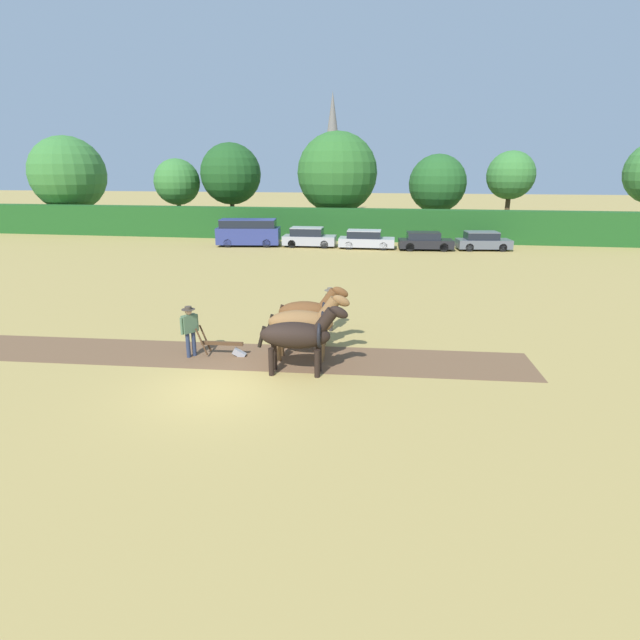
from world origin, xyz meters
The scene contains 21 objects.
ground_plane centered at (0.00, 0.00, 0.00)m, with size 240.00×240.00×0.00m, color #A88E4C.
plowed_furrow_strip centered at (-1.40, 2.61, 0.00)m, with size 22.18×2.54×0.01m, color brown.
hedgerow centered at (0.00, 32.23, 1.39)m, with size 77.72×1.71×2.78m, color #1E511E.
tree_far_left centered at (-29.04, 35.76, 5.63)m, with size 7.56×7.56×9.41m.
tree_left centered at (-17.24, 35.89, 4.88)m, with size 4.52×4.52×7.16m.
tree_center_left centered at (-11.76, 36.32, 5.66)m, with size 5.93×5.93×8.64m.
tree_center centered at (-1.14, 36.14, 5.78)m, with size 7.58×7.58×9.57m.
tree_center_right centered at (8.34, 37.41, 4.81)m, with size 5.41×5.41×7.53m.
tree_right centered at (14.96, 37.67, 5.56)m, with size 4.42×4.42×7.80m.
church_spire centered at (-4.69, 58.55, 8.40)m, with size 2.47×2.47×16.06m.
draft_horse_lead_left centered at (2.12, 1.54, 1.28)m, with size 2.91×1.01×2.33m.
draft_horse_lead_right centered at (2.04, 2.81, 1.29)m, with size 2.90×1.02×2.35m.
draft_horse_trail_left centered at (1.97, 4.08, 1.28)m, with size 2.67×0.97×2.33m.
plow centered at (-0.69, 2.65, 0.32)m, with size 1.70×0.48×1.13m.
farmer_at_plow centered at (-1.85, 2.39, 1.06)m, with size 0.46×0.58×1.79m.
farmer_beside_team centered at (2.46, 6.04, 1.03)m, with size 0.44×0.60×1.75m.
parked_van centered at (-7.40, 27.33, 1.13)m, with size 5.37×2.60×2.21m.
parked_car_left centered at (-2.38, 27.76, 0.76)m, with size 4.35×1.94×1.58m.
parked_car_center_left centered at (2.34, 27.57, 0.71)m, with size 4.46×1.87×1.47m.
parked_car_center centered at (7.02, 27.47, 0.69)m, with size 4.35×2.11×1.42m.
parked_car_center_right centered at (11.54, 28.20, 0.70)m, with size 4.33×2.29×1.45m.
Camera 1 is at (5.10, -12.84, 6.26)m, focal length 28.00 mm.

